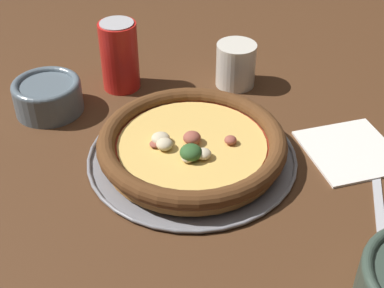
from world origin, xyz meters
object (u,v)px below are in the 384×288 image
(pizza, at_px, (192,145))
(beverage_can, at_px, (119,56))
(napkin, at_px, (351,150))
(fork, at_px, (377,182))
(bowl_near, at_px, (48,95))
(drinking_cup, at_px, (236,65))
(pizza_tray, at_px, (192,157))

(pizza, relative_size, beverage_can, 2.25)
(napkin, height_order, fork, napkin)
(napkin, xyz_separation_m, beverage_can, (0.38, 0.17, 0.06))
(pizza, height_order, napkin, pizza)
(napkin, distance_m, fork, 0.07)
(pizza, xyz_separation_m, fork, (-0.20, -0.17, -0.03))
(bowl_near, bearing_deg, napkin, -140.94)
(drinking_cup, relative_size, beverage_can, 0.63)
(bowl_near, relative_size, drinking_cup, 1.44)
(bowl_near, height_order, drinking_cup, drinking_cup)
(bowl_near, distance_m, napkin, 0.50)
(pizza_tray, relative_size, napkin, 1.78)
(pizza_tray, distance_m, napkin, 0.24)
(pizza, relative_size, napkin, 1.59)
(fork, bearing_deg, bowl_near, 81.41)
(pizza, distance_m, napkin, 0.24)
(pizza, bearing_deg, pizza_tray, -65.48)
(pizza_tray, bearing_deg, bowl_near, 23.68)
(drinking_cup, xyz_separation_m, napkin, (-0.26, -0.01, -0.04))
(fork, bearing_deg, beverage_can, 67.60)
(drinking_cup, bearing_deg, pizza, 122.80)
(pizza_tray, distance_m, pizza, 0.02)
(pizza, distance_m, beverage_can, 0.25)
(pizza_tray, bearing_deg, fork, -139.34)
(pizza, height_order, fork, pizza)
(bowl_near, distance_m, fork, 0.54)
(bowl_near, relative_size, napkin, 0.65)
(bowl_near, bearing_deg, pizza, -156.40)
(pizza, bearing_deg, beverage_can, -6.46)
(pizza_tray, distance_m, fork, 0.27)
(pizza_tray, bearing_deg, beverage_can, -6.38)
(pizza_tray, xyz_separation_m, fork, (-0.20, -0.17, -0.00))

